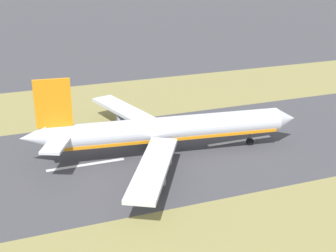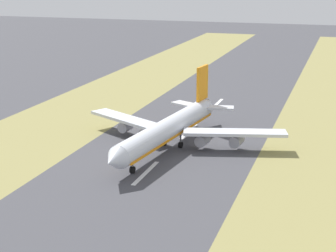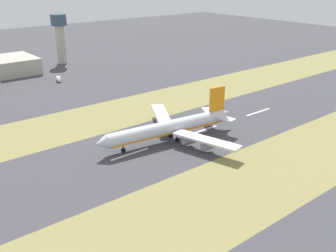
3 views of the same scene
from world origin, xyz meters
name	(u,v)px [view 3 (image 3 of 3)]	position (x,y,z in m)	size (l,w,h in m)	color
ground_plane	(178,138)	(0.00, 0.00, 0.00)	(800.00, 800.00, 0.00)	#424247
grass_median_west	(260,177)	(-45.00, 0.00, 0.00)	(40.00, 600.00, 0.01)	olive
grass_median_east	(122,112)	(45.00, 0.00, 0.00)	(40.00, 600.00, 0.01)	olive
centreline_dash_near	(258,112)	(0.00, -54.72, 0.01)	(1.20, 18.00, 0.01)	silver
centreline_dash_mid	(202,130)	(0.00, -14.72, 0.01)	(1.20, 18.00, 0.01)	silver
centreline_dash_far	(130,154)	(0.00, 25.28, 0.01)	(1.20, 18.00, 0.01)	silver
airplane_main_jet	(172,127)	(0.25, 3.39, 6.02)	(63.63, 67.16, 20.20)	silver
control_tower	(60,33)	(172.41, -26.04, 23.20)	(12.00, 12.00, 37.63)	#B2AD9E
service_truck	(59,79)	(122.00, 0.18, 1.67)	(6.38, 3.94, 3.10)	white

